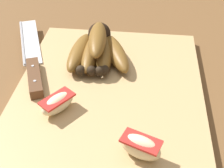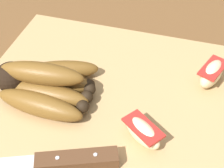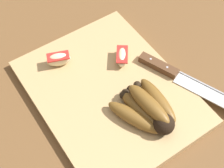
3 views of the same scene
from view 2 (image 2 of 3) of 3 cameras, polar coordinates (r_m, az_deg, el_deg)
ground_plane at (r=0.53m, az=1.03°, el=-2.23°), size 6.00×6.00×0.00m
cutting_board at (r=0.52m, az=0.64°, el=-2.18°), size 0.41×0.32×0.02m
banana_bunch at (r=0.50m, az=-11.21°, el=-0.02°), size 0.15×0.13×0.06m
chefs_knife at (r=0.43m, az=-12.33°, el=-13.03°), size 0.27×0.13×0.02m
apple_wedge_near at (r=0.53m, az=16.16°, el=1.69°), size 0.04×0.06×0.04m
apple_wedge_middle at (r=0.44m, az=5.09°, el=-7.87°), size 0.06×0.06×0.03m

